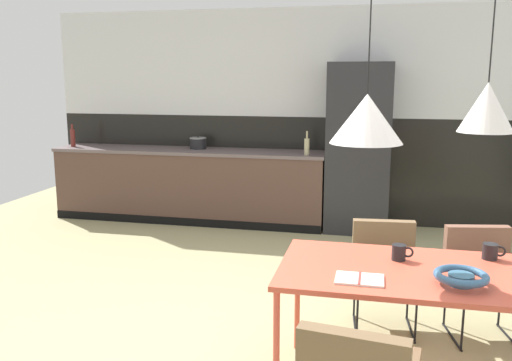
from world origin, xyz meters
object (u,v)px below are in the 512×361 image
(dining_table, at_px, (416,278))
(armchair_corner_seat, at_px, (384,262))
(mug_glass_clear, at_px, (399,252))
(armchair_facing_counter, at_px, (482,268))
(bottle_spice_small, at_px, (307,146))
(fruit_bowl, at_px, (461,277))
(pendant_lamp_over_table_far, at_px, (487,107))
(mug_wide_latte, at_px, (491,251))
(bottle_oil_tall, at_px, (73,137))
(open_book, at_px, (360,279))
(cooking_pot, at_px, (198,143))
(refrigerator_column, at_px, (359,148))
(pendant_lamp_over_table_near, at_px, (367,119))

(dining_table, relative_size, armchair_corner_seat, 1.99)
(dining_table, xyz_separation_m, mug_glass_clear, (-0.09, 0.15, 0.10))
(armchair_facing_counter, bearing_deg, bottle_spice_small, -67.47)
(fruit_bowl, bearing_deg, dining_table, 139.68)
(armchair_corner_seat, bearing_deg, dining_table, 94.61)
(dining_table, xyz_separation_m, pendant_lamp_over_table_far, (0.31, 0.03, 0.96))
(armchair_facing_counter, height_order, armchair_corner_seat, armchair_corner_seat)
(mug_wide_latte, distance_m, bottle_oil_tall, 5.53)
(armchair_corner_seat, relative_size, open_book, 3.03)
(dining_table, height_order, pendant_lamp_over_table_far, pendant_lamp_over_table_far)
(armchair_facing_counter, distance_m, open_book, 1.41)
(mug_glass_clear, distance_m, pendant_lamp_over_table_far, 0.96)
(armchair_facing_counter, height_order, cooking_pot, cooking_pot)
(mug_wide_latte, bearing_deg, dining_table, -146.75)
(mug_glass_clear, relative_size, bottle_spice_small, 0.45)
(mug_glass_clear, bearing_deg, dining_table, -59.35)
(cooking_pot, bearing_deg, mug_wide_latte, -47.99)
(refrigerator_column, height_order, mug_glass_clear, refrigerator_column)
(open_book, distance_m, pendant_lamp_over_table_near, 0.87)
(armchair_facing_counter, relative_size, bottle_oil_tall, 2.61)
(dining_table, relative_size, mug_glass_clear, 12.16)
(armchair_corner_seat, height_order, fruit_bowl, fruit_bowl)
(dining_table, relative_size, mug_wide_latte, 11.52)
(armchair_facing_counter, xyz_separation_m, pendant_lamp_over_table_near, (-0.82, -0.88, 1.11))
(dining_table, relative_size, pendant_lamp_over_table_far, 1.43)
(refrigerator_column, relative_size, armchair_facing_counter, 2.59)
(fruit_bowl, height_order, cooking_pot, cooking_pot)
(mug_wide_latte, xyz_separation_m, pendant_lamp_over_table_far, (-0.13, -0.26, 0.86))
(armchair_facing_counter, relative_size, fruit_bowl, 2.74)
(armchair_corner_seat, height_order, cooking_pot, cooking_pot)
(mug_glass_clear, bearing_deg, cooking_pot, 125.29)
(open_book, distance_m, mug_wide_latte, 0.91)
(open_book, xyz_separation_m, bottle_spice_small, (-0.74, 3.50, 0.26))
(open_book, xyz_separation_m, cooking_pot, (-2.17, 3.76, 0.23))
(dining_table, relative_size, fruit_bowl, 5.46)
(mug_glass_clear, height_order, pendant_lamp_over_table_far, pendant_lamp_over_table_far)
(mug_wide_latte, height_order, pendant_lamp_over_table_near, pendant_lamp_over_table_near)
(refrigerator_column, bearing_deg, open_book, -87.64)
(dining_table, height_order, pendant_lamp_over_table_near, pendant_lamp_over_table_near)
(dining_table, bearing_deg, mug_glass_clear, 120.65)
(cooking_pot, height_order, bottle_spice_small, bottle_spice_small)
(open_book, distance_m, cooking_pot, 4.35)
(armchair_corner_seat, xyz_separation_m, open_book, (-0.15, -1.11, 0.27))
(mug_wide_latte, height_order, pendant_lamp_over_table_far, pendant_lamp_over_table_far)
(dining_table, height_order, bottle_oil_tall, bottle_oil_tall)
(pendant_lamp_over_table_far, bearing_deg, armchair_corner_seat, 118.48)
(pendant_lamp_over_table_far, bearing_deg, bottle_spice_small, 112.72)
(bottle_oil_tall, bearing_deg, pendant_lamp_over_table_far, -36.73)
(dining_table, distance_m, bottle_spice_small, 3.45)
(armchair_facing_counter, height_order, mug_wide_latte, mug_wide_latte)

